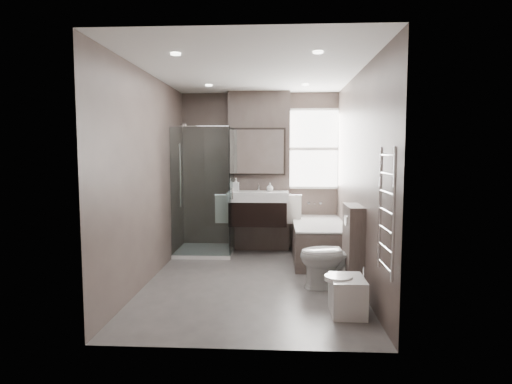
# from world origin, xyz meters

# --- Properties ---
(room) EXTENTS (2.70, 3.90, 2.70)m
(room) POSITION_xyz_m (0.00, 0.00, 1.30)
(room) COLOR #534E4C
(room) RESTS_ON ground
(vanity_pier) EXTENTS (1.00, 0.25, 2.60)m
(vanity_pier) POSITION_xyz_m (0.00, 1.77, 1.30)
(vanity_pier) COLOR #514640
(vanity_pier) RESTS_ON ground
(vanity) EXTENTS (0.95, 0.47, 0.66)m
(vanity) POSITION_xyz_m (0.00, 1.43, 0.74)
(vanity) COLOR black
(vanity) RESTS_ON vanity_pier
(mirror_cabinet) EXTENTS (0.86, 0.08, 0.76)m
(mirror_cabinet) POSITION_xyz_m (0.00, 1.61, 1.63)
(mirror_cabinet) COLOR black
(mirror_cabinet) RESTS_ON vanity_pier
(towel_left) EXTENTS (0.24, 0.06, 0.44)m
(towel_left) POSITION_xyz_m (-0.56, 1.40, 0.72)
(towel_left) COLOR silver
(towel_left) RESTS_ON vanity_pier
(towel_right) EXTENTS (0.24, 0.06, 0.44)m
(towel_right) POSITION_xyz_m (0.56, 1.40, 0.72)
(towel_right) COLOR silver
(towel_right) RESTS_ON vanity_pier
(shower_enclosure) EXTENTS (0.90, 0.90, 2.00)m
(shower_enclosure) POSITION_xyz_m (-0.75, 1.35, 0.49)
(shower_enclosure) COLOR white
(shower_enclosure) RESTS_ON ground
(bathtub) EXTENTS (0.75, 1.60, 0.57)m
(bathtub) POSITION_xyz_m (0.92, 1.10, 0.32)
(bathtub) COLOR #514640
(bathtub) RESTS_ON ground
(window) EXTENTS (0.98, 0.06, 1.33)m
(window) POSITION_xyz_m (0.90, 1.88, 1.68)
(window) COLOR white
(window) RESTS_ON room
(toilet) EXTENTS (0.80, 0.49, 0.79)m
(toilet) POSITION_xyz_m (0.97, -0.24, 0.39)
(toilet) COLOR white
(toilet) RESTS_ON ground
(cistern_box) EXTENTS (0.19, 0.55, 1.00)m
(cistern_box) POSITION_xyz_m (1.21, -0.25, 0.50)
(cistern_box) COLOR #514640
(cistern_box) RESTS_ON ground
(bidet) EXTENTS (0.40, 0.46, 0.48)m
(bidet) POSITION_xyz_m (1.01, -1.06, 0.20)
(bidet) COLOR white
(bidet) RESTS_ON ground
(towel_radiator) EXTENTS (0.03, 0.49, 1.10)m
(towel_radiator) POSITION_xyz_m (1.25, -1.60, 1.12)
(towel_radiator) COLOR silver
(towel_radiator) RESTS_ON room
(soap_bottle_a) EXTENTS (0.09, 0.10, 0.21)m
(soap_bottle_a) POSITION_xyz_m (-0.36, 1.47, 1.11)
(soap_bottle_a) COLOR white
(soap_bottle_a) RESTS_ON vanity
(soap_bottle_b) EXTENTS (0.10, 0.10, 0.14)m
(soap_bottle_b) POSITION_xyz_m (0.18, 1.51, 1.07)
(soap_bottle_b) COLOR white
(soap_bottle_b) RESTS_ON vanity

